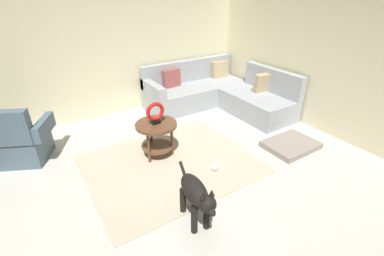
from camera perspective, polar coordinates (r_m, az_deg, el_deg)
The scene contains 11 objects.
ground_plane at distance 3.43m, azimuth -0.97°, elevation -14.83°, with size 6.00×6.00×0.10m, color beige.
wall_back at distance 5.35m, azimuth -18.63°, elevation 16.42°, with size 6.00×0.12×2.70m, color beige.
wall_right at distance 4.86m, azimuth 30.75°, elevation 13.04°, with size 0.12×6.00×2.70m, color beige.
area_rug at distance 3.93m, azimuth -4.51°, elevation -7.58°, with size 2.30×1.90×0.01m, color #BCAD93.
sectional_couch at distance 5.68m, azimuth 5.47°, elevation 7.19°, with size 2.20×2.25×0.88m.
armchair at distance 4.54m, azimuth -32.56°, elevation -2.40°, with size 0.98×0.89×0.88m.
side_table at distance 3.94m, azimuth -7.50°, elevation -0.64°, with size 0.60×0.60×0.54m.
torus_sculpture at distance 3.81m, azimuth -7.77°, elevation 3.26°, with size 0.28×0.08×0.33m.
dog_bed_mat at distance 4.56m, azimuth 20.15°, elevation -3.37°, with size 0.80×0.60×0.09m, color gray.
dog at distance 2.85m, azimuth 0.89°, elevation -13.97°, with size 0.30×0.84×0.63m.
dog_toy_ball at distance 3.78m, azimuth 4.82°, elevation -8.28°, with size 0.11×0.11×0.11m, color silver.
Camera 1 is at (-1.32, -2.16, 2.27)m, focal length 25.22 mm.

